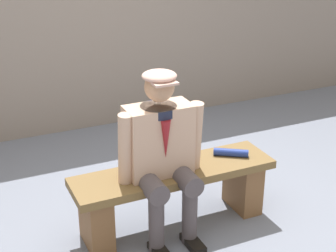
# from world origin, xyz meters

# --- Properties ---
(ground_plane) EXTENTS (30.00, 30.00, 0.00)m
(ground_plane) POSITION_xyz_m (0.00, 0.00, 0.00)
(ground_plane) COLOR slate
(bench) EXTENTS (1.51, 0.40, 0.47)m
(bench) POSITION_xyz_m (0.00, 0.00, 0.31)
(bench) COLOR brown
(bench) RESTS_ON ground
(seated_man) EXTENTS (0.63, 0.55, 1.24)m
(seated_man) POSITION_xyz_m (0.12, 0.06, 0.68)
(seated_man) COLOR tan
(seated_man) RESTS_ON ground
(rolled_magazine) EXTENTS (0.25, 0.20, 0.06)m
(rolled_magazine) POSITION_xyz_m (-0.49, -0.01, 0.50)
(rolled_magazine) COLOR navy
(rolled_magazine) RESTS_ON bench
(stadium_wall) EXTENTS (12.00, 0.24, 1.88)m
(stadium_wall) POSITION_xyz_m (0.00, -2.20, 0.94)
(stadium_wall) COLOR gray
(stadium_wall) RESTS_ON ground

